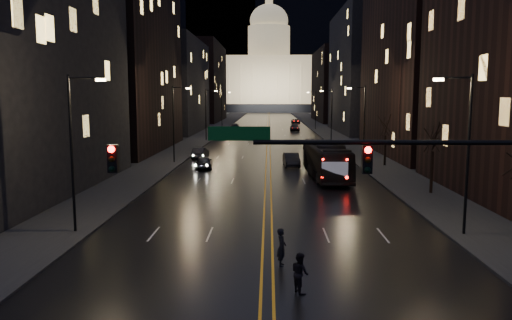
# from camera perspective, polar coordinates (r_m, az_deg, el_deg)

# --- Properties ---
(ground) EXTENTS (900.00, 900.00, 0.00)m
(ground) POSITION_cam_1_polar(r_m,az_deg,el_deg) (19.14, 1.27, -16.76)
(ground) COLOR black
(ground) RESTS_ON ground
(road) EXTENTS (20.00, 320.00, 0.02)m
(road) POSITION_cam_1_polar(r_m,az_deg,el_deg) (147.68, 1.45, 4.27)
(road) COLOR black
(road) RESTS_ON ground
(sidewalk_left) EXTENTS (8.00, 320.00, 0.16)m
(sidewalk_left) POSITION_cam_1_polar(r_m,az_deg,el_deg) (148.34, -3.98, 4.29)
(sidewalk_left) COLOR black
(sidewalk_left) RESTS_ON ground
(sidewalk_right) EXTENTS (8.00, 320.00, 0.16)m
(sidewalk_right) POSITION_cam_1_polar(r_m,az_deg,el_deg) (148.34, 6.88, 4.26)
(sidewalk_right) COLOR black
(sidewalk_right) RESTS_ON ground
(center_line) EXTENTS (0.62, 320.00, 0.01)m
(center_line) POSITION_cam_1_polar(r_m,az_deg,el_deg) (147.68, 1.45, 4.28)
(center_line) COLOR orange
(center_line) RESTS_ON road
(building_left_near) EXTENTS (12.00, 28.00, 22.00)m
(building_left_near) POSITION_cam_1_polar(r_m,az_deg,el_deg) (44.85, -27.02, 10.60)
(building_left_near) COLOR black
(building_left_near) RESTS_ON ground
(building_left_mid) EXTENTS (12.00, 30.00, 28.00)m
(building_left_mid) POSITION_cam_1_polar(r_m,az_deg,el_deg) (74.77, -15.22, 11.80)
(building_left_mid) COLOR black
(building_left_mid) RESTS_ON ground
(building_left_far) EXTENTS (12.00, 34.00, 20.00)m
(building_left_far) POSITION_cam_1_polar(r_m,az_deg,el_deg) (111.50, -9.52, 8.33)
(building_left_far) COLOR black
(building_left_far) RESTS_ON ground
(building_left_dist) EXTENTS (12.00, 40.00, 24.00)m
(building_left_dist) POSITION_cam_1_polar(r_m,az_deg,el_deg) (158.93, -6.22, 8.77)
(building_left_dist) COLOR black
(building_left_dist) RESTS_ON ground
(building_right_tall) EXTENTS (12.00, 30.00, 38.00)m
(building_right_tall) POSITION_cam_1_polar(r_m,az_deg,el_deg) (71.54, 19.24, 15.91)
(building_right_tall) COLOR black
(building_right_tall) RESTS_ON ground
(building_right_mid) EXTENTS (12.00, 34.00, 26.00)m
(building_right_mid) POSITION_cam_1_polar(r_m,az_deg,el_deg) (111.58, 12.47, 9.80)
(building_right_mid) COLOR black
(building_right_mid) RESTS_ON ground
(building_right_dist) EXTENTS (12.00, 40.00, 22.00)m
(building_right_dist) POSITION_cam_1_polar(r_m,az_deg,el_deg) (158.90, 9.14, 8.36)
(building_right_dist) COLOR black
(building_right_dist) RESTS_ON ground
(mountain_ridge) EXTENTS (520.00, 60.00, 130.00)m
(mountain_ridge) POSITION_cam_1_polar(r_m,az_deg,el_deg) (403.55, 7.40, 15.39)
(mountain_ridge) COLOR black
(mountain_ridge) RESTS_ON ground
(capitol) EXTENTS (90.00, 50.00, 58.50)m
(capitol) POSITION_cam_1_polar(r_m,az_deg,el_deg) (267.64, 1.47, 9.30)
(capitol) COLOR black
(capitol) RESTS_ON ground
(traffic_signal) EXTENTS (17.29, 0.45, 7.00)m
(traffic_signal) POSITION_cam_1_polar(r_m,az_deg,el_deg) (18.63, 19.81, -1.47)
(traffic_signal) COLOR black
(traffic_signal) RESTS_ON ground
(streetlamp_right_near) EXTENTS (2.13, 0.25, 9.00)m
(streetlamp_right_near) POSITION_cam_1_polar(r_m,az_deg,el_deg) (29.64, 22.78, 1.46)
(streetlamp_right_near) COLOR black
(streetlamp_right_near) RESTS_ON ground
(streetlamp_left_near) EXTENTS (2.13, 0.25, 9.00)m
(streetlamp_left_near) POSITION_cam_1_polar(r_m,az_deg,el_deg) (29.67, -20.01, 1.60)
(streetlamp_left_near) COLOR black
(streetlamp_left_near) RESTS_ON ground
(streetlamp_right_mid) EXTENTS (2.13, 0.25, 9.00)m
(streetlamp_right_mid) POSITION_cam_1_polar(r_m,az_deg,el_deg) (58.54, 12.10, 4.47)
(streetlamp_right_mid) COLOR black
(streetlamp_right_mid) RESTS_ON ground
(streetlamp_left_mid) EXTENTS (2.13, 0.25, 9.00)m
(streetlamp_left_mid) POSITION_cam_1_polar(r_m,az_deg,el_deg) (58.55, -9.25, 4.54)
(streetlamp_left_mid) COLOR black
(streetlamp_left_mid) RESTS_ON ground
(streetlamp_right_far) EXTENTS (2.13, 0.25, 9.00)m
(streetlamp_right_far) POSITION_cam_1_polar(r_m,az_deg,el_deg) (88.18, 8.52, 5.45)
(streetlamp_right_far) COLOR black
(streetlamp_right_far) RESTS_ON ground
(streetlamp_left_far) EXTENTS (2.13, 0.25, 9.00)m
(streetlamp_left_far) POSITION_cam_1_polar(r_m,az_deg,el_deg) (88.19, -5.63, 5.50)
(streetlamp_left_far) COLOR black
(streetlamp_left_far) RESTS_ON ground
(streetlamp_right_dist) EXTENTS (2.13, 0.25, 9.00)m
(streetlamp_right_dist) POSITION_cam_1_polar(r_m,az_deg,el_deg) (118.00, 6.74, 5.93)
(streetlamp_right_dist) COLOR black
(streetlamp_right_dist) RESTS_ON ground
(streetlamp_left_dist) EXTENTS (2.13, 0.25, 9.00)m
(streetlamp_left_dist) POSITION_cam_1_polar(r_m,az_deg,el_deg) (118.01, -3.84, 5.96)
(streetlamp_left_dist) COLOR black
(streetlamp_left_dist) RESTS_ON ground
(tree_right_mid) EXTENTS (2.40, 2.40, 6.65)m
(tree_right_mid) POSITION_cam_1_polar(r_m,az_deg,el_deg) (41.68, 19.59, 2.37)
(tree_right_mid) COLOR black
(tree_right_mid) RESTS_ON ground
(tree_right_far) EXTENTS (2.40, 2.40, 6.65)m
(tree_right_far) POSITION_cam_1_polar(r_m,az_deg,el_deg) (57.06, 14.62, 3.77)
(tree_right_far) COLOR black
(tree_right_far) RESTS_ON ground
(bus) EXTENTS (3.53, 12.39, 3.41)m
(bus) POSITION_cam_1_polar(r_m,az_deg,el_deg) (47.83, 8.06, -0.10)
(bus) COLOR black
(bus) RESTS_ON ground
(oncoming_car_a) EXTENTS (2.24, 4.44, 1.45)m
(oncoming_car_a) POSITION_cam_1_polar(r_m,az_deg,el_deg) (54.07, -6.00, -0.27)
(oncoming_car_a) COLOR black
(oncoming_car_a) RESTS_ON ground
(oncoming_car_b) EXTENTS (1.75, 4.46, 1.45)m
(oncoming_car_b) POSITION_cam_1_polar(r_m,az_deg,el_deg) (62.68, -6.38, 0.77)
(oncoming_car_b) COLOR black
(oncoming_car_b) RESTS_ON ground
(oncoming_car_c) EXTENTS (2.92, 5.55, 1.49)m
(oncoming_car_c) POSITION_cam_1_polar(r_m,az_deg,el_deg) (97.40, -0.09, 3.14)
(oncoming_car_c) COLOR black
(oncoming_car_c) RESTS_ON ground
(oncoming_car_d) EXTENTS (2.63, 5.57, 1.57)m
(oncoming_car_d) POSITION_cam_1_polar(r_m,az_deg,el_deg) (116.94, -2.47, 3.85)
(oncoming_car_d) COLOR black
(oncoming_car_d) RESTS_ON ground
(receding_car_a) EXTENTS (1.87, 4.72, 1.53)m
(receding_car_a) POSITION_cam_1_polar(r_m,az_deg,el_deg) (55.76, 4.06, 0.03)
(receding_car_a) COLOR black
(receding_car_a) RESTS_ON ground
(receding_car_b) EXTENTS (2.28, 4.83, 1.60)m
(receding_car_b) POSITION_cam_1_polar(r_m,az_deg,el_deg) (75.39, 6.12, 1.92)
(receding_car_b) COLOR black
(receding_car_b) RESTS_ON ground
(receding_car_c) EXTENTS (2.19, 5.23, 1.51)m
(receding_car_c) POSITION_cam_1_polar(r_m,az_deg,el_deg) (112.83, 4.44, 3.69)
(receding_car_c) COLOR black
(receding_car_c) RESTS_ON ground
(receding_car_d) EXTENTS (2.48, 4.99, 1.36)m
(receding_car_d) POSITION_cam_1_polar(r_m,az_deg,el_deg) (144.95, 4.55, 4.46)
(receding_car_d) COLOR black
(receding_car_d) RESTS_ON ground
(pedestrian_a) EXTENTS (0.47, 0.68, 1.78)m
(pedestrian_a) POSITION_cam_1_polar(r_m,az_deg,el_deg) (23.34, 2.94, -9.94)
(pedestrian_a) COLOR black
(pedestrian_a) RESTS_ON ground
(pedestrian_b) EXTENTS (0.74, 0.91, 1.64)m
(pedestrian_b) POSITION_cam_1_polar(r_m,az_deg,el_deg) (20.44, 5.05, -12.71)
(pedestrian_b) COLOR black
(pedestrian_b) RESTS_ON ground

